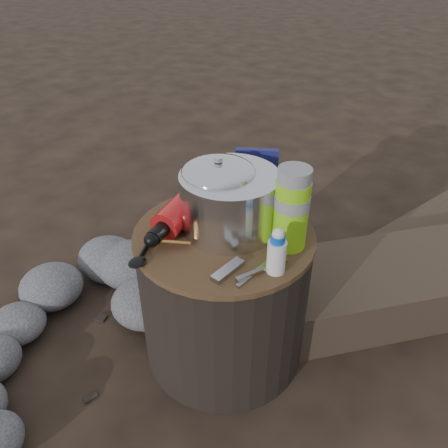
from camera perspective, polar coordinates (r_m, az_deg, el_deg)
The scene contains 15 objects.
ground at distance 1.51m, azimuth 0.00°, elevation -15.26°, with size 60.00×60.00×0.00m, color black.
stump at distance 1.35m, azimuth 0.00°, elevation -9.01°, with size 0.49×0.49×0.45m, color black.
rock_ring at distance 1.55m, azimuth -19.34°, elevation -11.56°, with size 0.39×0.86×0.17m, color #515155, non-canonical shape.
log_small at distance 1.91m, azimuth 20.92°, elevation -3.61°, with size 0.22×1.19×0.10m, color #3B2E23.
foil_windscreen at distance 1.19m, azimuth 0.71°, elevation 2.86°, with size 0.26×0.26×0.16m, color silver.
camping_pot at distance 1.20m, azimuth -0.70°, elevation 3.91°, with size 0.19×0.19×0.19m, color silver.
fuel_bottle at distance 1.26m, azimuth -4.86°, elevation 2.41°, with size 0.08×0.33×0.08m, color red, non-canonical shape.
thermos at distance 1.12m, azimuth 8.56°, elevation 1.88°, with size 0.09×0.09×0.22m, color #7DCA15.
travel_mug at distance 1.26m, azimuth 8.87°, elevation 2.83°, with size 0.07×0.07×0.11m, color black.
stuff_sack at distance 1.35m, azimuth -2.82°, elevation 5.28°, with size 0.14×0.11×0.10m, color yellow.
food_pouch at distance 1.33m, azimuth 4.10°, elevation 6.20°, with size 0.12×0.03×0.16m, color #161753.
multitool at distance 1.07m, azimuth 0.49°, elevation -5.91°, with size 0.03×0.10×0.01m, color #A0A0A4.
pot_grabber at distance 1.08m, azimuth 4.19°, elevation -5.86°, with size 0.04×0.15×0.01m, color #A0A0A4, non-canonical shape.
spork at distance 1.17m, azimuth -9.75°, elevation -2.61°, with size 0.03×0.16×0.01m, color black, non-canonical shape.
squeeze_bottle at distance 1.06m, azimuth 6.70°, elevation -3.68°, with size 0.05×0.05×0.11m, color silver.
Camera 1 is at (0.47, -0.87, 1.14)m, focal length 36.01 mm.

